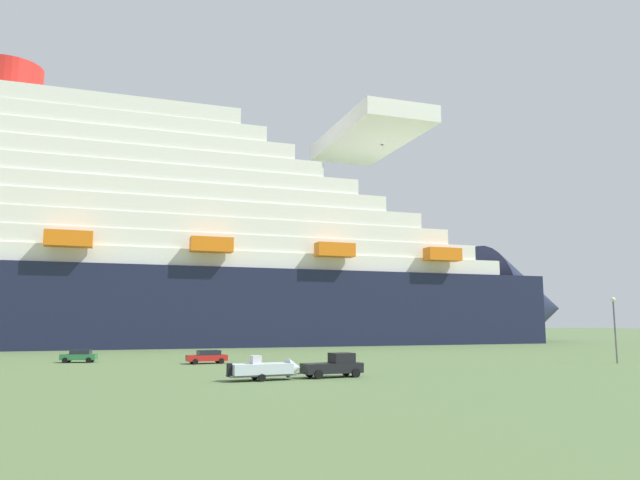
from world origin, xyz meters
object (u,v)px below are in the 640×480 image
Objects in this scene: cruise_ship at (121,254)px; parked_car_red_hatchback at (207,357)px; street_lamp at (614,320)px; parked_car_green_wagon at (79,356)px; pickup_truck at (334,366)px; small_boat_on_trailer at (269,369)px.

parked_car_red_hatchback is (16.06, -56.39, -18.31)m from cruise_ship.
parked_car_green_wagon is (-64.30, 16.67, -4.41)m from street_lamp.
street_lamp is at bearing 14.09° from pickup_truck.
street_lamp is (64.86, -67.46, -13.90)m from cruise_ship.
street_lamp is at bearing -14.54° from parked_car_green_wagon.
cruise_ship reaches higher than small_boat_on_trailer.
parked_car_green_wagon is 16.48m from parked_car_red_hatchback.
pickup_truck reaches higher than small_boat_on_trailer.
street_lamp is 50.23m from parked_car_red_hatchback.
parked_car_red_hatchback is at bearing 167.22° from street_lamp.
pickup_truck is 23.23m from parked_car_red_hatchback.
pickup_truck is at bearing -45.12° from parked_car_green_wagon.
street_lamp is at bearing -12.78° from parked_car_red_hatchback.
parked_car_red_hatchback is at bearing 117.27° from pickup_truck.
cruise_ship reaches higher than parked_car_red_hatchback.
small_boat_on_trailer is 45.93m from street_lamp.
pickup_truck is at bearing 11.41° from small_boat_on_trailer.
street_lamp is 66.57m from parked_car_green_wagon.
parked_car_red_hatchback is (-10.64, 20.65, -0.21)m from pickup_truck.
parked_car_red_hatchback is (-4.37, 21.91, -0.13)m from small_boat_on_trailer.
cruise_ship is 53.98m from parked_car_green_wagon.
parked_car_green_wagon is at bearing 165.46° from street_lamp.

